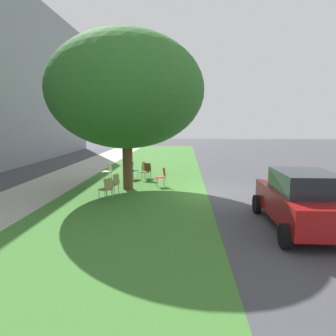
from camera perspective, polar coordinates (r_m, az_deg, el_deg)
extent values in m
plane|color=#424247|center=(13.12, 8.16, -4.43)|extent=(80.00, 80.00, 0.00)
cube|color=#3D752D|center=(13.22, -5.82, -4.27)|extent=(48.00, 6.00, 0.01)
cube|color=#ADA89E|center=(14.56, -23.23, -3.73)|extent=(48.00, 2.80, 0.01)
cylinder|color=brown|center=(13.39, -7.67, 1.70)|extent=(0.44, 0.44, 2.69)
ellipsoid|color=#2D6B28|center=(13.35, -7.94, 14.30)|extent=(6.64, 6.64, 4.91)
cube|color=beige|center=(15.76, -11.57, -0.67)|extent=(0.49, 0.47, 0.04)
cube|color=beige|center=(15.65, -11.00, 0.17)|extent=(0.41, 0.16, 0.40)
cylinder|color=gray|center=(16.03, -11.82, -1.35)|extent=(0.02, 0.02, 0.42)
cylinder|color=gray|center=(15.71, -12.39, -1.57)|extent=(0.02, 0.02, 0.42)
cylinder|color=gray|center=(15.89, -10.71, -1.40)|extent=(0.02, 0.02, 0.42)
cylinder|color=gray|center=(15.57, -11.26, -1.63)|extent=(0.02, 0.02, 0.42)
cube|color=olive|center=(16.05, -4.08, -0.33)|extent=(0.50, 0.48, 0.04)
cube|color=olive|center=(16.08, -4.69, 0.54)|extent=(0.41, 0.17, 0.40)
cylinder|color=gray|center=(15.87, -3.71, -1.28)|extent=(0.02, 0.02, 0.42)
cylinder|color=gray|center=(16.20, -3.28, -1.06)|extent=(0.02, 0.02, 0.42)
cylinder|color=gray|center=(15.99, -4.86, -1.22)|extent=(0.02, 0.02, 0.42)
cylinder|color=gray|center=(16.32, -4.41, -1.01)|extent=(0.02, 0.02, 0.42)
cube|color=olive|center=(12.49, -10.46, -3.10)|extent=(0.52, 0.50, 0.04)
cube|color=olive|center=(12.35, -9.77, -2.08)|extent=(0.41, 0.20, 0.40)
cylinder|color=gray|center=(12.77, -10.69, -3.89)|extent=(0.02, 0.02, 0.42)
cylinder|color=gray|center=(12.47, -11.52, -4.23)|extent=(0.02, 0.02, 0.42)
cylinder|color=gray|center=(12.61, -9.35, -4.03)|extent=(0.02, 0.02, 0.42)
cylinder|color=gray|center=(12.30, -10.16, -4.37)|extent=(0.02, 0.02, 0.42)
cube|color=brown|center=(15.41, -4.26, -0.72)|extent=(0.55, 0.55, 0.04)
cube|color=brown|center=(15.52, -3.90, 0.25)|extent=(0.26, 0.39, 0.40)
cylinder|color=gray|center=(15.41, -5.16, -1.60)|extent=(0.02, 0.02, 0.42)
cylinder|color=gray|center=(15.21, -4.05, -1.72)|extent=(0.02, 0.02, 0.42)
cylinder|color=gray|center=(15.69, -4.46, -1.40)|extent=(0.02, 0.02, 0.42)
cylinder|color=gray|center=(15.49, -3.35, -1.52)|extent=(0.02, 0.02, 0.42)
cube|color=#B7332D|center=(13.93, -1.46, -1.72)|extent=(0.51, 0.50, 0.04)
cube|color=#B7332D|center=(13.92, -0.73, -0.72)|extent=(0.41, 0.19, 0.40)
cylinder|color=gray|center=(14.12, -2.27, -2.53)|extent=(0.02, 0.02, 0.42)
cylinder|color=gray|center=(13.77, -2.01, -2.82)|extent=(0.02, 0.02, 0.42)
cylinder|color=gray|center=(14.18, -0.92, -2.48)|extent=(0.02, 0.02, 0.42)
cylinder|color=gray|center=(13.83, -0.62, -2.76)|extent=(0.02, 0.02, 0.42)
cube|color=olive|center=(11.67, -11.75, -3.98)|extent=(0.57, 0.57, 0.04)
cube|color=olive|center=(11.49, -11.21, -2.94)|extent=(0.38, 0.30, 0.40)
cylinder|color=gray|center=(11.96, -11.59, -4.79)|extent=(0.02, 0.02, 0.42)
cylinder|color=gray|center=(11.74, -12.93, -5.09)|extent=(0.02, 0.02, 0.42)
cylinder|color=gray|center=(11.71, -10.50, -5.05)|extent=(0.02, 0.02, 0.42)
cylinder|color=gray|center=(11.49, -11.85, -5.36)|extent=(0.02, 0.02, 0.42)
cube|color=#335184|center=(15.88, -6.63, -0.47)|extent=(0.57, 0.56, 0.04)
cube|color=#335184|center=(15.96, -7.13, 0.44)|extent=(0.38, 0.29, 0.40)
cylinder|color=gray|center=(15.68, -6.60, -1.44)|extent=(0.02, 0.02, 0.42)
cylinder|color=gray|center=(15.94, -5.73, -1.26)|extent=(0.02, 0.02, 0.42)
cylinder|color=gray|center=(15.90, -7.51, -1.31)|extent=(0.02, 0.02, 0.42)
cylinder|color=gray|center=(16.16, -6.64, -1.13)|extent=(0.02, 0.02, 0.42)
cube|color=maroon|center=(9.23, 23.91, -6.43)|extent=(3.70, 1.64, 0.76)
cube|color=#1E232B|center=(8.95, 24.50, -2.65)|extent=(1.90, 1.44, 0.64)
cylinder|color=black|center=(10.36, 16.49, -6.58)|extent=(0.60, 0.18, 0.60)
cylinder|color=black|center=(10.90, 25.48, -6.33)|extent=(0.60, 0.18, 0.60)
cylinder|color=black|center=(7.80, 21.32, -11.96)|extent=(0.60, 0.18, 0.60)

